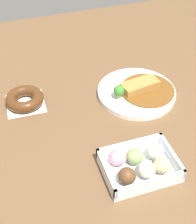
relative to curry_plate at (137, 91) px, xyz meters
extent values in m
plane|color=brown|center=(-0.11, -0.16, -0.01)|extent=(1.60, 1.60, 0.00)
cylinder|color=white|center=(0.00, 0.00, -0.01)|extent=(0.25, 0.25, 0.02)
cylinder|color=brown|center=(0.03, -0.01, 0.01)|extent=(0.17, 0.17, 0.01)
cube|color=#A87538|center=(0.01, 0.00, 0.02)|extent=(0.13, 0.07, 0.02)
cylinder|color=white|center=(-0.04, 0.02, 0.01)|extent=(0.06, 0.06, 0.00)
ellipsoid|color=yellow|center=(-0.04, 0.02, 0.02)|extent=(0.03, 0.03, 0.02)
cylinder|color=#8CB766|center=(-0.07, -0.02, 0.01)|extent=(0.01, 0.01, 0.02)
sphere|color=#387A2D|center=(-0.07, -0.02, 0.03)|extent=(0.03, 0.03, 0.03)
cube|color=silver|center=(-0.12, -0.28, -0.01)|extent=(0.18, 0.14, 0.01)
cube|color=silver|center=(-0.20, -0.28, 0.01)|extent=(0.01, 0.14, 0.03)
cube|color=silver|center=(-0.03, -0.28, 0.01)|extent=(0.01, 0.14, 0.03)
cube|color=silver|center=(-0.12, -0.35, 0.01)|extent=(0.18, 0.01, 0.03)
cube|color=silver|center=(-0.12, -0.22, 0.01)|extent=(0.18, 0.01, 0.03)
sphere|color=brown|center=(-0.16, -0.31, 0.02)|extent=(0.04, 0.04, 0.04)
sphere|color=#EFE5C6|center=(-0.11, -0.31, 0.02)|extent=(0.04, 0.04, 0.04)
sphere|color=#DBB77A|center=(-0.07, -0.31, 0.02)|extent=(0.04, 0.04, 0.04)
sphere|color=pink|center=(-0.16, -0.25, 0.02)|extent=(0.04, 0.04, 0.04)
sphere|color=#84A860|center=(-0.12, -0.26, 0.02)|extent=(0.04, 0.04, 0.04)
sphere|color=silver|center=(-0.07, -0.26, 0.02)|extent=(0.04, 0.04, 0.04)
cube|color=white|center=(-0.35, 0.07, -0.01)|extent=(0.12, 0.12, 0.00)
torus|color=#4C2B14|center=(-0.35, 0.07, 0.01)|extent=(0.12, 0.12, 0.04)
camera|label=1|loc=(-0.38, -0.74, 0.66)|focal=52.89mm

